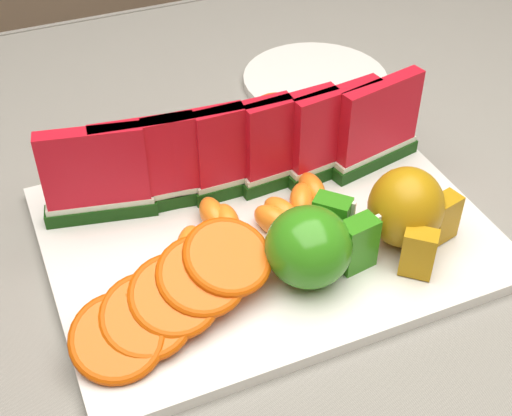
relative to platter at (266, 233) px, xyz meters
The scene contains 10 objects.
table 0.12m from the platter, 162.14° to the left, with size 1.40×0.90×0.75m.
tablecloth 0.07m from the platter, 162.14° to the left, with size 1.53×1.03×0.20m.
platter is the anchor object (origin of this frame).
apple_cluster 0.08m from the platter, 77.60° to the right, with size 0.11×0.09×0.07m.
pear_cluster 0.13m from the platter, 31.86° to the right, with size 0.09×0.10×0.08m.
side_plate 0.29m from the platter, 54.12° to the left, with size 0.21×0.21×0.01m.
watermelon_row 0.08m from the platter, 87.01° to the left, with size 0.39×0.07×0.10m.
orange_fan_front 0.14m from the platter, 147.82° to the right, with size 0.20×0.12×0.05m.
orange_fan_back 0.13m from the platter, 98.52° to the left, with size 0.28×0.10×0.04m.
tangerine_segments 0.02m from the platter, 121.36° to the left, with size 0.17×0.08×0.03m.
Camera 1 is at (-0.15, -0.47, 1.22)m, focal length 50.00 mm.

